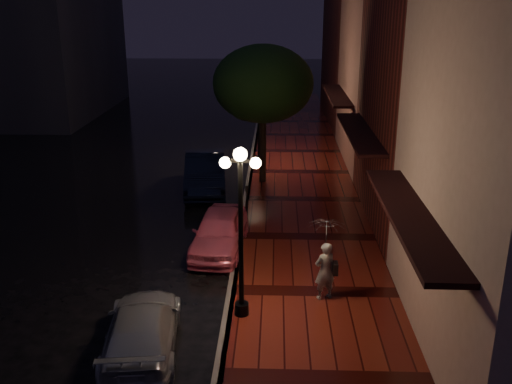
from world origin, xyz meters
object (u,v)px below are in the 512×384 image
(streetlamp_far, at_px, (259,112))
(woman_with_umbrella, at_px, (326,247))
(street_tree, at_px, (263,86))
(silver_car, at_px, (142,330))
(parking_meter, at_px, (247,199))
(pink_car, at_px, (219,231))
(streetlamp_near, at_px, (241,224))
(navy_car, at_px, (205,173))

(streetlamp_far, relative_size, woman_with_umbrella, 1.94)
(street_tree, bearing_deg, woman_with_umbrella, -79.53)
(streetlamp_far, height_order, silver_car, streetlamp_far)
(silver_car, distance_m, parking_meter, 8.27)
(street_tree, height_order, pink_car, street_tree)
(streetlamp_near, relative_size, pink_car, 1.12)
(pink_car, bearing_deg, woman_with_umbrella, -42.33)
(woman_with_umbrella, bearing_deg, navy_car, -89.43)
(navy_car, bearing_deg, woman_with_umbrella, -71.63)
(silver_car, distance_m, woman_with_umbrella, 5.01)
(street_tree, height_order, parking_meter, street_tree)
(streetlamp_far, xyz_separation_m, woman_with_umbrella, (2.13, -13.11, -0.98))
(navy_car, distance_m, silver_car, 11.61)
(streetlamp_far, distance_m, navy_car, 4.78)
(streetlamp_near, distance_m, parking_meter, 6.78)
(pink_car, xyz_separation_m, navy_car, (-1.19, 6.03, 0.11))
(woman_with_umbrella, bearing_deg, streetlamp_near, -1.55)
(street_tree, relative_size, parking_meter, 4.68)
(streetlamp_far, bearing_deg, street_tree, -85.09)
(streetlamp_near, bearing_deg, pink_car, 103.01)
(navy_car, distance_m, woman_with_umbrella, 10.22)
(street_tree, height_order, silver_car, street_tree)
(streetlamp_far, height_order, pink_car, streetlamp_far)
(streetlamp_far, relative_size, silver_car, 1.09)
(streetlamp_near, height_order, pink_car, streetlamp_near)
(navy_car, relative_size, woman_with_umbrella, 2.10)
(streetlamp_near, xyz_separation_m, navy_car, (-2.14, 10.14, -1.83))
(streetlamp_near, height_order, streetlamp_far, same)
(streetlamp_near, distance_m, pink_car, 4.65)
(pink_car, bearing_deg, streetlamp_near, -72.96)
(streetlamp_near, height_order, navy_car, streetlamp_near)
(woman_with_umbrella, bearing_deg, parking_meter, -91.87)
(streetlamp_near, height_order, street_tree, street_tree)
(parking_meter, bearing_deg, silver_car, -128.65)
(pink_car, distance_m, navy_car, 6.14)
(silver_car, relative_size, parking_meter, 3.20)
(streetlamp_far, distance_m, pink_car, 10.12)
(navy_car, bearing_deg, pink_car, -85.23)
(streetlamp_far, relative_size, parking_meter, 3.48)
(street_tree, distance_m, pink_car, 7.86)
(navy_car, height_order, silver_car, navy_car)
(navy_car, height_order, woman_with_umbrella, woman_with_umbrella)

